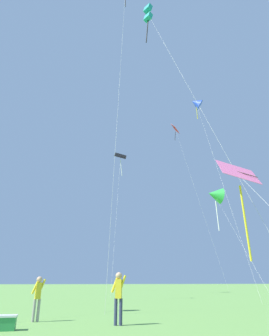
{
  "coord_description": "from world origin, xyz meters",
  "views": [
    {
      "loc": [
        2.61,
        -2.59,
        1.41
      ],
      "look_at": [
        8.59,
        22.74,
        11.53
      ],
      "focal_mm": 31.36,
      "sensor_mm": 36.0,
      "label": 1
    }
  ],
  "objects_px": {
    "kite_purple_streamer": "(125,2)",
    "person_in_blue_jacket": "(38,294)",
    "kite_pink_low": "(241,189)",
    "person_near_tree": "(119,293)",
    "picnic_cooler": "(6,323)",
    "kite_green_small": "(215,195)",
    "kite_black_large": "(120,161)",
    "kite_blue_delta": "(196,103)",
    "kite_red_high": "(177,134)",
    "kite_teal_box": "(148,15)"
  },
  "relations": [
    {
      "from": "kite_blue_delta",
      "to": "person_in_blue_jacket",
      "type": "xyz_separation_m",
      "value": [
        -15.5,
        -15.72,
        -21.3
      ]
    },
    {
      "from": "kite_green_small",
      "to": "kite_black_large",
      "type": "distance_m",
      "value": 14.78
    },
    {
      "from": "kite_teal_box",
      "to": "person_near_tree",
      "type": "xyz_separation_m",
      "value": [
        -3.29,
        -6.35,
        -21.4
      ]
    },
    {
      "from": "kite_black_large",
      "to": "kite_blue_delta",
      "type": "bearing_deg",
      "value": -53.6
    },
    {
      "from": "kite_black_large",
      "to": "person_in_blue_jacket",
      "type": "relative_size",
      "value": 12.12
    },
    {
      "from": "kite_blue_delta",
      "to": "kite_green_small",
      "type": "bearing_deg",
      "value": 36.52
    },
    {
      "from": "kite_black_large",
      "to": "kite_red_high",
      "type": "bearing_deg",
      "value": 17.75
    },
    {
      "from": "kite_blue_delta",
      "to": "kite_pink_low",
      "type": "bearing_deg",
      "value": -112.41
    },
    {
      "from": "kite_pink_low",
      "to": "picnic_cooler",
      "type": "distance_m",
      "value": 10.2
    },
    {
      "from": "kite_red_high",
      "to": "kite_black_large",
      "type": "distance_m",
      "value": 13.19
    },
    {
      "from": "kite_red_high",
      "to": "picnic_cooler",
      "type": "distance_m",
      "value": 44.38
    },
    {
      "from": "kite_teal_box",
      "to": "kite_pink_low",
      "type": "bearing_deg",
      "value": -73.25
    },
    {
      "from": "kite_teal_box",
      "to": "person_near_tree",
      "type": "bearing_deg",
      "value": -117.37
    },
    {
      "from": "kite_green_small",
      "to": "picnic_cooler",
      "type": "relative_size",
      "value": 20.12
    },
    {
      "from": "kite_teal_box",
      "to": "kite_green_small",
      "type": "bearing_deg",
      "value": 47.71
    },
    {
      "from": "person_in_blue_jacket",
      "to": "kite_blue_delta",
      "type": "bearing_deg",
      "value": 45.4
    },
    {
      "from": "kite_teal_box",
      "to": "kite_purple_streamer",
      "type": "bearing_deg",
      "value": 148.31
    },
    {
      "from": "kite_purple_streamer",
      "to": "person_in_blue_jacket",
      "type": "distance_m",
      "value": 24.85
    },
    {
      "from": "kite_blue_delta",
      "to": "kite_black_large",
      "type": "relative_size",
      "value": 1.19
    },
    {
      "from": "kite_black_large",
      "to": "kite_pink_low",
      "type": "bearing_deg",
      "value": -89.42
    },
    {
      "from": "kite_purple_streamer",
      "to": "person_in_blue_jacket",
      "type": "xyz_separation_m",
      "value": [
        -4.33,
        -5.8,
        -23.77
      ]
    },
    {
      "from": "kite_green_small",
      "to": "kite_blue_delta",
      "type": "bearing_deg",
      "value": -143.48
    },
    {
      "from": "kite_red_high",
      "to": "person_near_tree",
      "type": "bearing_deg",
      "value": -116.41
    },
    {
      "from": "kite_red_high",
      "to": "kite_green_small",
      "type": "bearing_deg",
      "value": -92.81
    },
    {
      "from": "kite_teal_box",
      "to": "person_in_blue_jacket",
      "type": "height_order",
      "value": "kite_teal_box"
    },
    {
      "from": "kite_green_small",
      "to": "kite_pink_low",
      "type": "relative_size",
      "value": 1.53
    },
    {
      "from": "kite_green_small",
      "to": "kite_black_large",
      "type": "height_order",
      "value": "kite_black_large"
    },
    {
      "from": "kite_black_large",
      "to": "kite_green_small",
      "type": "bearing_deg",
      "value": -41.5
    },
    {
      "from": "person_in_blue_jacket",
      "to": "picnic_cooler",
      "type": "xyz_separation_m",
      "value": [
        -0.73,
        -2.0,
        -0.74
      ]
    },
    {
      "from": "person_near_tree",
      "to": "picnic_cooler",
      "type": "xyz_separation_m",
      "value": [
        -3.6,
        -0.32,
        -0.82
      ]
    },
    {
      "from": "kite_teal_box",
      "to": "picnic_cooler",
      "type": "distance_m",
      "value": 24.21
    },
    {
      "from": "kite_red_high",
      "to": "person_in_blue_jacket",
      "type": "relative_size",
      "value": 16.87
    },
    {
      "from": "picnic_cooler",
      "to": "kite_teal_box",
      "type": "bearing_deg",
      "value": 44.05
    },
    {
      "from": "kite_pink_low",
      "to": "person_in_blue_jacket",
      "type": "height_order",
      "value": "kite_pink_low"
    },
    {
      "from": "kite_purple_streamer",
      "to": "person_in_blue_jacket",
      "type": "bearing_deg",
      "value": -126.77
    },
    {
      "from": "kite_green_small",
      "to": "person_in_blue_jacket",
      "type": "distance_m",
      "value": 26.73
    },
    {
      "from": "kite_blue_delta",
      "to": "kite_purple_streamer",
      "type": "xyz_separation_m",
      "value": [
        -11.17,
        -9.92,
        2.47
      ]
    },
    {
      "from": "person_in_blue_jacket",
      "to": "person_near_tree",
      "type": "distance_m",
      "value": 3.34
    },
    {
      "from": "kite_green_small",
      "to": "kite_black_large",
      "type": "relative_size",
      "value": 0.62
    },
    {
      "from": "kite_pink_low",
      "to": "kite_teal_box",
      "type": "relative_size",
      "value": 0.34
    },
    {
      "from": "kite_blue_delta",
      "to": "kite_pink_low",
      "type": "relative_size",
      "value": 2.94
    },
    {
      "from": "kite_blue_delta",
      "to": "person_near_tree",
      "type": "height_order",
      "value": "kite_blue_delta"
    },
    {
      "from": "kite_red_high",
      "to": "kite_blue_delta",
      "type": "bearing_deg",
      "value": -101.58
    },
    {
      "from": "kite_green_small",
      "to": "kite_teal_box",
      "type": "distance_m",
      "value": 20.64
    },
    {
      "from": "kite_blue_delta",
      "to": "person_near_tree",
      "type": "distance_m",
      "value": 30.21
    },
    {
      "from": "kite_pink_low",
      "to": "person_near_tree",
      "type": "distance_m",
      "value": 6.74
    },
    {
      "from": "kite_black_large",
      "to": "person_near_tree",
      "type": "bearing_deg",
      "value": -100.27
    },
    {
      "from": "kite_green_small",
      "to": "kite_teal_box",
      "type": "height_order",
      "value": "kite_teal_box"
    },
    {
      "from": "kite_pink_low",
      "to": "kite_teal_box",
      "type": "height_order",
      "value": "kite_teal_box"
    },
    {
      "from": "kite_purple_streamer",
      "to": "person_near_tree",
      "type": "distance_m",
      "value": 24.89
    }
  ]
}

